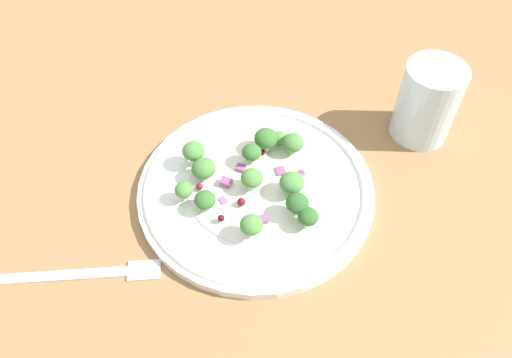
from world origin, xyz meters
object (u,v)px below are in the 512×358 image
Objects in this scene: plate at (256,188)px; broccoli_floret_2 at (193,151)px; water_glass at (427,102)px; fork at (86,273)px; broccoli_floret_1 at (297,204)px; broccoli_floret_0 at (293,143)px.

broccoli_floret_2 is (4.71, 7.05, 2.81)cm from plate.
water_glass is at bearing -73.21° from plate.
plate reaches higher than fork.
broccoli_floret_2 reaches higher than broccoli_floret_1.
broccoli_floret_1 reaches higher than broccoli_floret_0.
broccoli_floret_0 is at bearing 97.32° from water_glass.
broccoli_floret_0 is 0.27× the size of water_glass.
broccoli_floret_2 is at bearing 48.67° from broccoli_floret_1.
fork is 1.75× the size of water_glass.
water_glass is at bearing -58.33° from broccoli_floret_1.
plate is 1.55× the size of fork.
water_glass is (15.44, -43.63, 5.08)cm from fork.
water_glass is at bearing -70.52° from fork.
broccoli_floret_0 is at bearing -8.57° from broccoli_floret_1.
broccoli_floret_0 is 1.05× the size of broccoli_floret_1.
broccoli_floret_0 is 28.87cm from fork.
fork is 46.56cm from water_glass.
fork is at bearing 98.01° from broccoli_floret_1.
broccoli_floret_2 reaches higher than broccoli_floret_0.
broccoli_floret_2 is (-0.05, 12.47, 0.62)cm from broccoli_floret_0.
broccoli_floret_2 is 0.26× the size of water_glass.
water_glass reaches higher than broccoli_floret_0.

